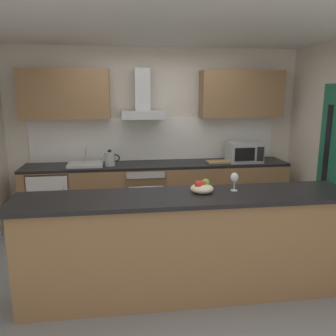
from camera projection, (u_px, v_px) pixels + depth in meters
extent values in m
cube|color=gray|center=(171.00, 264.00, 4.03)|extent=(5.45, 4.42, 0.02)
cube|color=white|center=(171.00, 24.00, 3.47)|extent=(5.45, 4.42, 0.02)
cube|color=silver|center=(155.00, 134.00, 5.46)|extent=(5.45, 0.12, 2.60)
cube|color=white|center=(155.00, 139.00, 5.41)|extent=(3.78, 0.02, 0.66)
cube|color=olive|center=(158.00, 194.00, 5.28)|extent=(3.92, 0.60, 0.86)
cube|color=black|center=(158.00, 165.00, 5.18)|extent=(3.92, 0.60, 0.04)
cube|color=olive|center=(186.00, 248.00, 3.32)|extent=(3.08, 0.52, 0.97)
cube|color=black|center=(187.00, 197.00, 3.21)|extent=(3.18, 0.64, 0.04)
cube|color=olive|center=(65.00, 94.00, 4.94)|extent=(1.25, 0.32, 0.70)
cube|color=olive|center=(241.00, 94.00, 5.28)|extent=(1.25, 0.32, 0.70)
cube|color=black|center=(326.00, 154.00, 4.64)|extent=(0.01, 0.11, 1.31)
cube|color=slate|center=(144.00, 193.00, 5.23)|extent=(0.60, 0.56, 0.80)
cube|color=black|center=(146.00, 203.00, 4.96)|extent=(0.50, 0.02, 0.48)
cube|color=#B7BABC|center=(146.00, 175.00, 4.87)|extent=(0.54, 0.02, 0.09)
cylinder|color=#B7BABC|center=(146.00, 187.00, 4.88)|extent=(0.49, 0.02, 0.02)
cube|color=white|center=(52.00, 199.00, 5.06)|extent=(0.58, 0.56, 0.85)
cube|color=silver|center=(48.00, 205.00, 4.78)|extent=(0.55, 0.02, 0.80)
cylinder|color=#B7BABC|center=(64.00, 202.00, 4.78)|extent=(0.02, 0.02, 0.38)
cube|color=#B7BABC|center=(244.00, 152.00, 5.28)|extent=(0.50, 0.36, 0.30)
cube|color=black|center=(245.00, 154.00, 5.08)|extent=(0.30, 0.02, 0.19)
cube|color=black|center=(260.00, 154.00, 5.12)|extent=(0.10, 0.01, 0.21)
cube|color=silver|center=(86.00, 164.00, 5.02)|extent=(0.50, 0.40, 0.04)
cylinder|color=#B7BABC|center=(86.00, 155.00, 5.12)|extent=(0.03, 0.03, 0.26)
cylinder|color=#B7BABC|center=(85.00, 148.00, 5.01)|extent=(0.03, 0.16, 0.03)
cylinder|color=#B7BABC|center=(110.00, 159.00, 5.01)|extent=(0.15, 0.15, 0.20)
sphere|color=black|center=(110.00, 151.00, 4.98)|extent=(0.06, 0.06, 0.06)
cone|color=#B7BABC|center=(103.00, 156.00, 4.99)|extent=(0.09, 0.04, 0.07)
torus|color=black|center=(116.00, 158.00, 5.02)|extent=(0.11, 0.02, 0.11)
cube|color=#B7BABC|center=(143.00, 115.00, 5.08)|extent=(0.62, 0.45, 0.12)
cube|color=#B7BABC|center=(142.00, 89.00, 5.05)|extent=(0.22, 0.22, 0.60)
cylinder|color=silver|center=(234.00, 190.00, 3.35)|extent=(0.07, 0.07, 0.01)
cylinder|color=silver|center=(234.00, 186.00, 3.34)|extent=(0.01, 0.01, 0.09)
ellipsoid|color=silver|center=(234.00, 178.00, 3.32)|extent=(0.08, 0.08, 0.10)
ellipsoid|color=beige|center=(202.00, 189.00, 3.29)|extent=(0.22, 0.22, 0.09)
sphere|color=red|center=(198.00, 184.00, 3.25)|extent=(0.07, 0.07, 0.07)
sphere|color=#66B233|center=(206.00, 183.00, 3.31)|extent=(0.08, 0.08, 0.08)
sphere|color=red|center=(202.00, 184.00, 3.28)|extent=(0.07, 0.07, 0.07)
cube|color=tan|center=(218.00, 162.00, 5.25)|extent=(0.34, 0.22, 0.02)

